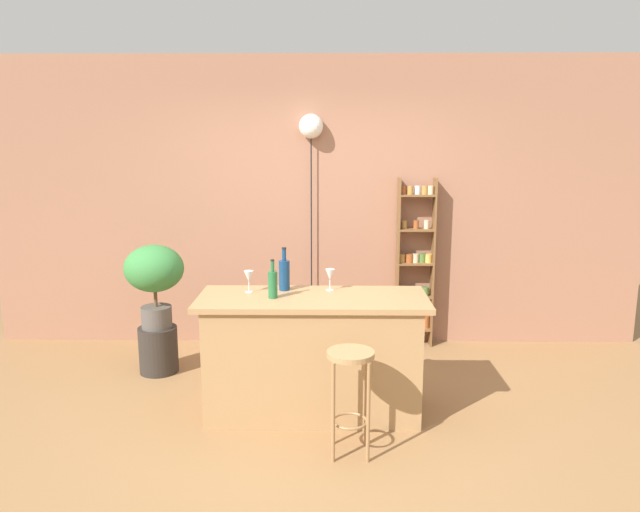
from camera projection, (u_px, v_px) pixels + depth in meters
ground at (312, 430)px, 4.21m from camera, size 12.00×12.00×0.00m
back_wall at (317, 203)px, 5.85m from camera, size 6.40×0.10×2.80m
kitchen_counter at (313, 355)px, 4.42m from camera, size 1.67×0.66×0.90m
bar_stool at (350, 380)px, 3.81m from camera, size 0.31×0.31×0.70m
spice_shelf at (415, 266)px, 5.81m from camera, size 0.36×0.16×1.66m
plant_stool at (158, 350)px, 5.23m from camera, size 0.34×0.34×0.41m
potted_plant at (154, 274)px, 5.10m from camera, size 0.51×0.46×0.73m
bottle_olive_oil at (273, 284)px, 4.27m from camera, size 0.07×0.07×0.28m
bottle_vinegar at (284, 274)px, 4.49m from camera, size 0.08×0.08×0.33m
wine_glass_left at (330, 275)px, 4.49m from camera, size 0.07×0.07×0.16m
wine_glass_center at (249, 277)px, 4.43m from camera, size 0.07×0.07×0.16m
pendant_globe_light at (311, 129)px, 5.60m from camera, size 0.23×0.23×2.25m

